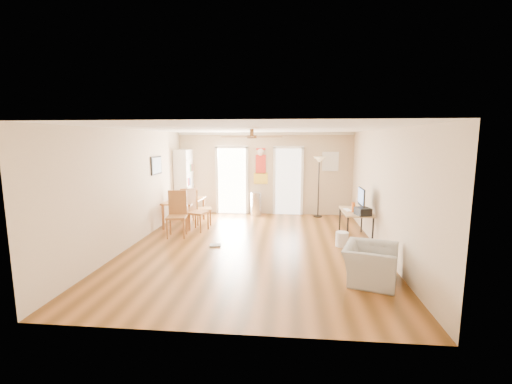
# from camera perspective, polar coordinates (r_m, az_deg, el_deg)

# --- Properties ---
(floor) EXTENTS (7.00, 7.00, 0.00)m
(floor) POSITION_cam_1_polar(r_m,az_deg,el_deg) (7.77, -0.43, -9.08)
(floor) COLOR brown
(floor) RESTS_ON ground
(ceiling) EXTENTS (5.50, 7.00, 0.00)m
(ceiling) POSITION_cam_1_polar(r_m,az_deg,el_deg) (7.41, -0.45, 10.44)
(ceiling) COLOR silver
(ceiling) RESTS_ON floor
(wall_back) EXTENTS (5.50, 0.04, 2.60)m
(wall_back) POSITION_cam_1_polar(r_m,az_deg,el_deg) (10.94, 1.44, 3.07)
(wall_back) COLOR beige
(wall_back) RESTS_ON floor
(wall_front) EXTENTS (5.50, 0.04, 2.60)m
(wall_front) POSITION_cam_1_polar(r_m,az_deg,el_deg) (4.08, -5.51, -6.63)
(wall_front) COLOR beige
(wall_front) RESTS_ON floor
(wall_left) EXTENTS (0.04, 7.00, 2.60)m
(wall_left) POSITION_cam_1_polar(r_m,az_deg,el_deg) (8.23, -19.86, 0.68)
(wall_left) COLOR beige
(wall_left) RESTS_ON floor
(wall_right) EXTENTS (0.04, 7.00, 2.60)m
(wall_right) POSITION_cam_1_polar(r_m,az_deg,el_deg) (7.70, 20.36, 0.13)
(wall_right) COLOR beige
(wall_right) RESTS_ON floor
(crown_molding) EXTENTS (5.50, 7.00, 0.08)m
(crown_molding) POSITION_cam_1_polar(r_m,az_deg,el_deg) (7.40, -0.45, 10.14)
(crown_molding) COLOR white
(crown_molding) RESTS_ON wall_back
(kitchen_doorway) EXTENTS (0.90, 0.10, 2.10)m
(kitchen_doorway) POSITION_cam_1_polar(r_m,az_deg,el_deg) (11.08, -3.99, 1.82)
(kitchen_doorway) COLOR white
(kitchen_doorway) RESTS_ON wall_back
(bathroom_doorway) EXTENTS (0.80, 0.10, 2.10)m
(bathroom_doorway) POSITION_cam_1_polar(r_m,az_deg,el_deg) (10.93, 5.36, 1.71)
(bathroom_doorway) COLOR white
(bathroom_doorway) RESTS_ON wall_back
(wall_decal) EXTENTS (0.46, 0.03, 1.10)m
(wall_decal) POSITION_cam_1_polar(r_m,az_deg,el_deg) (10.91, 0.79, 4.38)
(wall_decal) COLOR red
(wall_decal) RESTS_ON wall_back
(ac_grille) EXTENTS (0.50, 0.04, 0.60)m
(ac_grille) POSITION_cam_1_polar(r_m,az_deg,el_deg) (10.93, 12.27, 4.97)
(ac_grille) COLOR white
(ac_grille) RESTS_ON wall_back
(framed_poster) EXTENTS (0.04, 0.66, 0.48)m
(framed_poster) POSITION_cam_1_polar(r_m,az_deg,el_deg) (9.45, -16.24, 4.27)
(framed_poster) COLOR black
(framed_poster) RESTS_ON wall_left
(ceiling_fan) EXTENTS (1.24, 1.24, 0.20)m
(ceiling_fan) POSITION_cam_1_polar(r_m,az_deg,el_deg) (7.10, -0.70, 9.15)
(ceiling_fan) COLOR #593819
(ceiling_fan) RESTS_ON ceiling
(bookshelf) EXTENTS (0.50, 0.96, 2.06)m
(bookshelf) POSITION_cam_1_polar(r_m,az_deg,el_deg) (11.13, -11.76, 1.59)
(bookshelf) COLOR white
(bookshelf) RESTS_ON floor
(dining_table) EXTENTS (0.92, 1.44, 0.70)m
(dining_table) POSITION_cam_1_polar(r_m,az_deg,el_deg) (9.90, -11.78, -3.28)
(dining_table) COLOR #A56235
(dining_table) RESTS_ON floor
(dining_chair_right_a) EXTENTS (0.50, 0.50, 0.99)m
(dining_chair_right_a) POSITION_cam_1_polar(r_m,az_deg,el_deg) (9.76, -8.65, -2.48)
(dining_chair_right_a) COLOR #A46D34
(dining_chair_right_a) RESTS_ON floor
(dining_chair_right_b) EXTENTS (0.56, 0.56, 1.09)m
(dining_chair_right_b) POSITION_cam_1_polar(r_m,az_deg,el_deg) (9.12, -9.68, -3.00)
(dining_chair_right_b) COLOR #AB6737
(dining_chair_right_b) RESTS_ON floor
(dining_chair_near) EXTENTS (0.52, 0.52, 1.12)m
(dining_chair_near) POSITION_cam_1_polar(r_m,az_deg,el_deg) (8.63, -13.08, -3.67)
(dining_chair_near) COLOR olive
(dining_chair_near) RESTS_ON floor
(dining_chair_far) EXTENTS (0.50, 0.50, 0.96)m
(dining_chair_far) POSITION_cam_1_polar(r_m,az_deg,el_deg) (10.42, -11.39, -1.95)
(dining_chair_far) COLOR #AB7537
(dining_chair_far) RESTS_ON floor
(trash_can) EXTENTS (0.38, 0.38, 0.74)m
(trash_can) POSITION_cam_1_polar(r_m,az_deg,el_deg) (10.81, 0.01, -1.99)
(trash_can) COLOR silver
(trash_can) RESTS_ON floor
(torchiere_lamp) EXTENTS (0.42, 0.42, 1.86)m
(torchiere_lamp) POSITION_cam_1_polar(r_m,az_deg,el_deg) (10.70, 10.37, 0.80)
(torchiere_lamp) COLOR black
(torchiere_lamp) RESTS_ON floor
(computer_desk) EXTENTS (0.64, 1.27, 0.68)m
(computer_desk) POSITION_cam_1_polar(r_m,az_deg,el_deg) (8.66, 16.16, -5.23)
(computer_desk) COLOR tan
(computer_desk) RESTS_ON floor
(imac) EXTENTS (0.25, 0.62, 0.57)m
(imac) POSITION_cam_1_polar(r_m,az_deg,el_deg) (8.40, 17.13, -1.33)
(imac) COLOR black
(imac) RESTS_ON computer_desk
(keyboard) EXTENTS (0.17, 0.39, 0.01)m
(keyboard) POSITION_cam_1_polar(r_m,az_deg,el_deg) (8.62, 14.98, -2.89)
(keyboard) COLOR white
(keyboard) RESTS_ON computer_desk
(printer) EXTENTS (0.36, 0.40, 0.17)m
(printer) POSITION_cam_1_polar(r_m,az_deg,el_deg) (8.13, 17.35, -3.10)
(printer) COLOR black
(printer) RESTS_ON computer_desk
(orange_bottle) EXTENTS (0.09, 0.09, 0.23)m
(orange_bottle) POSITION_cam_1_polar(r_m,az_deg,el_deg) (8.43, 15.88, -2.43)
(orange_bottle) COLOR orange
(orange_bottle) RESTS_ON computer_desk
(wastebasket_a) EXTENTS (0.30, 0.30, 0.33)m
(wastebasket_a) POSITION_cam_1_polar(r_m,az_deg,el_deg) (8.00, 14.11, -7.61)
(wastebasket_a) COLOR silver
(wastebasket_a) RESTS_ON floor
(floor_cloth) EXTENTS (0.27, 0.23, 0.04)m
(floor_cloth) POSITION_cam_1_polar(r_m,az_deg,el_deg) (7.86, -6.78, -8.80)
(floor_cloth) COLOR #969691
(floor_cloth) RESTS_ON floor
(armchair) EXTENTS (1.09, 1.17, 0.62)m
(armchair) POSITION_cam_1_polar(r_m,az_deg,el_deg) (6.19, 18.45, -11.25)
(armchair) COLOR #A3A39E
(armchair) RESTS_ON floor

